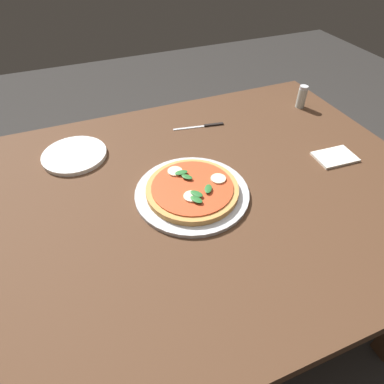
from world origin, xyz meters
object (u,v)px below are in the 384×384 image
(pizza, at_px, (192,189))
(plate_white, at_px, (74,155))
(knife, at_px, (205,126))
(pepper_shaker, at_px, (302,97))
(dining_table, at_px, (197,210))
(napkin, at_px, (335,157))
(serving_tray, at_px, (192,193))

(pizza, distance_m, plate_white, 0.43)
(knife, height_order, pepper_shaker, pepper_shaker)
(dining_table, height_order, napkin, napkin)
(dining_table, relative_size, pizza, 5.35)
(pizza, bearing_deg, knife, 60.80)
(pizza, bearing_deg, napkin, -1.05)
(pizza, relative_size, knife, 1.39)
(plate_white, bearing_deg, pepper_shaker, 0.47)
(serving_tray, height_order, napkin, serving_tray)
(dining_table, relative_size, pepper_shaker, 15.95)
(pizza, height_order, pepper_shaker, pepper_shaker)
(serving_tray, distance_m, plate_white, 0.43)
(napkin, bearing_deg, pizza, 178.95)
(pizza, xyz_separation_m, knife, (0.18, 0.33, -0.02))
(plate_white, bearing_deg, pizza, -47.44)
(knife, bearing_deg, dining_table, -117.24)
(dining_table, distance_m, pepper_shaker, 0.66)
(pizza, bearing_deg, serving_tray, 94.75)
(pizza, bearing_deg, pepper_shaker, 28.34)
(dining_table, distance_m, pizza, 0.11)
(napkin, height_order, pepper_shaker, pepper_shaker)
(dining_table, xyz_separation_m, knife, (0.16, 0.31, 0.09))
(dining_table, xyz_separation_m, pepper_shaker, (0.58, 0.31, 0.13))
(dining_table, relative_size, knife, 7.45)
(dining_table, xyz_separation_m, serving_tray, (-0.02, -0.01, 0.09))
(dining_table, height_order, pizza, pizza)
(pepper_shaker, bearing_deg, dining_table, -151.94)
(plate_white, xyz_separation_m, pepper_shaker, (0.89, 0.01, 0.04))
(napkin, distance_m, pepper_shaker, 0.35)
(pepper_shaker, bearing_deg, pizza, -151.66)
(pizza, xyz_separation_m, napkin, (0.50, -0.01, -0.02))
(serving_tray, distance_m, knife, 0.38)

